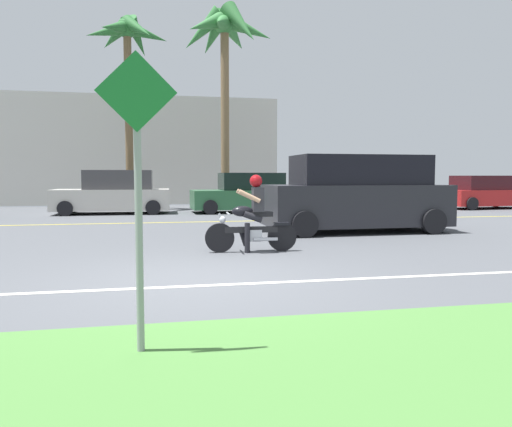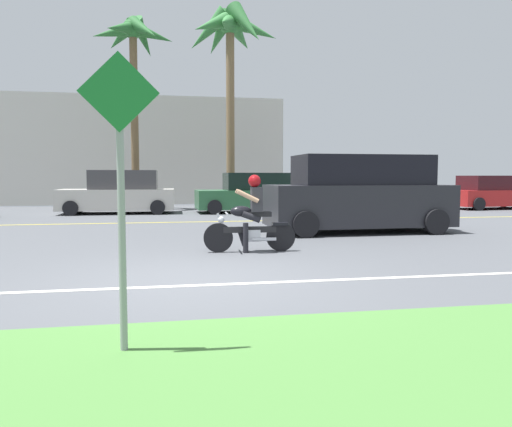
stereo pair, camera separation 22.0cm
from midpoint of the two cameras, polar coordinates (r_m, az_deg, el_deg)
ground at (r=10.07m, az=-7.32°, el=-4.17°), size 56.00×30.00×0.04m
grass_median at (r=3.23m, az=-0.02°, el=-22.00°), size 56.00×3.80×0.06m
lane_line_near at (r=6.72m, az=-5.75°, el=-8.22°), size 50.40×0.12×0.01m
lane_line_far at (r=15.86m, az=-8.45°, el=-0.99°), size 50.40×0.12×0.01m
motorcyclist at (r=9.53m, az=0.03°, el=-0.68°), size 1.78×0.58×1.49m
suv_nearby at (r=13.24m, az=12.26°, el=2.09°), size 4.92×2.13×2.00m
parked_car_1 at (r=20.07m, az=-15.15°, el=2.24°), size 4.41×2.09×1.69m
parked_car_2 at (r=20.05m, az=-0.22°, el=2.27°), size 4.33×2.13×1.59m
parked_car_3 at (r=22.02m, az=13.91°, el=2.39°), size 4.20×2.03×1.65m
parked_car_4 at (r=24.54m, az=25.63°, el=2.12°), size 3.91×2.16×1.48m
palm_tree_0 at (r=23.12m, az=-13.71°, el=18.32°), size 3.59×3.29×8.47m
palm_tree_1 at (r=23.61m, az=-2.79°, el=19.66°), size 4.37×4.40×9.14m
street_sign at (r=4.01m, az=-13.81°, el=4.46°), size 0.62×0.06×2.42m
building_far at (r=28.05m, az=-14.52°, el=6.89°), size 16.64×4.00×5.56m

